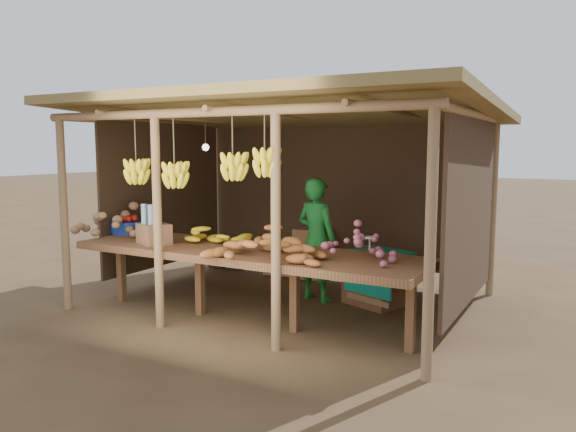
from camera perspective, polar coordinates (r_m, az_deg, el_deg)
The scene contains 13 objects.
ground at distance 6.92m, azimuth 0.00°, elevation -8.66°, with size 60.00×60.00×0.00m, color brown.
stall_structure at distance 6.66m, azimuth -0.29°, elevation 7.42°, with size 4.70×3.50×2.43m.
counter at distance 5.96m, azimuth -4.42°, elevation -3.96°, with size 3.90×1.05×0.80m.
potato_heap at distance 7.15m, azimuth -16.77°, elevation -0.38°, with size 1.13×0.68×0.37m, color #A17753, non-canonical shape.
sweet_potato_heap at distance 5.40m, azimuth -1.59°, elevation -2.48°, with size 1.07×0.64×0.36m, color #A25A29, non-canonical shape.
onion_heap at distance 5.38m, azimuth 6.72°, elevation -2.59°, with size 0.80×0.48×0.36m, color #A75165, non-canonical shape.
banana_pile at distance 6.34m, azimuth -7.09°, elevation -1.16°, with size 0.67×0.40×0.35m, color yellow, non-canonical shape.
tomato_basin at distance 7.31m, azimuth -15.92°, elevation -0.94°, with size 0.43×0.43×0.23m.
bottle_box at distance 6.40m, azimuth -13.47°, elevation -1.25°, with size 0.44×0.40×0.45m.
vendor at distance 6.84m, azimuth 2.91°, elevation -2.40°, with size 0.55×0.36×1.51m, color #186E28.
tarp_crate at distance 6.81m, azimuth 8.92°, elevation -6.03°, with size 0.87×0.81×0.84m.
carton_stack at distance 8.09m, azimuth 1.28°, elevation -4.09°, with size 0.97×0.41×0.71m.
burlap_sacks at distance 8.76m, azimuth -6.29°, elevation -3.87°, with size 0.72×0.38×0.51m.
Camera 1 is at (3.21, -5.84, 1.88)m, focal length 35.00 mm.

